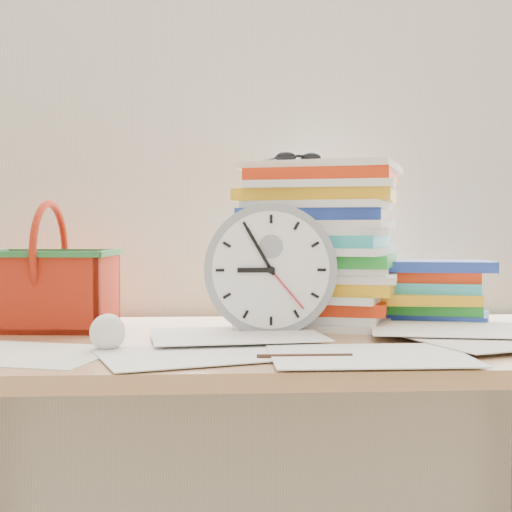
{
  "coord_description": "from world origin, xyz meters",
  "views": [
    {
      "loc": [
        -0.1,
        0.21,
        0.96
      ],
      "look_at": [
        -0.02,
        1.6,
        0.91
      ],
      "focal_mm": 50.0,
      "sensor_mm": 36.0,
      "label": 1
    }
  ],
  "objects": [
    {
      "name": "pen",
      "position": [
        0.04,
        1.35,
        0.76
      ],
      "size": [
        0.16,
        0.01,
        0.01
      ],
      "primitive_type": "cylinder",
      "rotation": [
        0.0,
        1.57,
        -0.01
      ],
      "color": "black",
      "rests_on": "desk"
    },
    {
      "name": "curtain",
      "position": [
        0.0,
        1.98,
        1.3
      ],
      "size": [
        2.4,
        0.01,
        2.5
      ],
      "primitive_type": "cube",
      "color": "silver",
      "rests_on": "room_shell"
    },
    {
      "name": "clock",
      "position": [
        0.01,
        1.64,
        0.88
      ],
      "size": [
        0.26,
        0.05,
        0.26
      ],
      "primitive_type": "cylinder",
      "rotation": [
        1.57,
        0.0,
        0.0
      ],
      "color": "gray",
      "rests_on": "desk"
    },
    {
      "name": "sunglasses",
      "position": [
        0.08,
        1.78,
        1.12
      ],
      "size": [
        0.14,
        0.13,
        0.03
      ],
      "primitive_type": null,
      "rotation": [
        0.0,
        0.0,
        0.25
      ],
      "color": "black",
      "rests_on": "paper_stack"
    },
    {
      "name": "crumpled_ball",
      "position": [
        -0.29,
        1.47,
        0.78
      ],
      "size": [
        0.06,
        0.06,
        0.06
      ],
      "primitive_type": "sphere",
      "color": "white",
      "rests_on": "desk"
    },
    {
      "name": "book_stack",
      "position": [
        0.39,
        1.81,
        0.82
      ],
      "size": [
        0.32,
        0.28,
        0.14
      ],
      "primitive_type": null,
      "rotation": [
        0.0,
        0.0,
        -0.25
      ],
      "color": "white",
      "rests_on": "desk"
    },
    {
      "name": "scattered_papers",
      "position": [
        0.0,
        1.6,
        0.76
      ],
      "size": [
        1.26,
        0.42,
        0.02
      ],
      "primitive_type": null,
      "color": "white",
      "rests_on": "desk"
    },
    {
      "name": "basket",
      "position": [
        -0.45,
        1.75,
        0.88
      ],
      "size": [
        0.28,
        0.23,
        0.27
      ],
      "primitive_type": null,
      "rotation": [
        0.0,
        0.0,
        -0.08
      ],
      "color": "red",
      "rests_on": "desk"
    },
    {
      "name": "paper_stack",
      "position": [
        0.13,
        1.79,
        0.93
      ],
      "size": [
        0.42,
        0.38,
        0.36
      ],
      "primitive_type": null,
      "rotation": [
        0.0,
        0.0,
        -0.29
      ],
      "color": "white",
      "rests_on": "desk"
    },
    {
      "name": "desk",
      "position": [
        0.0,
        1.6,
        0.68
      ],
      "size": [
        1.4,
        0.7,
        0.75
      ],
      "color": "#AE7D51",
      "rests_on": "ground"
    }
  ]
}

